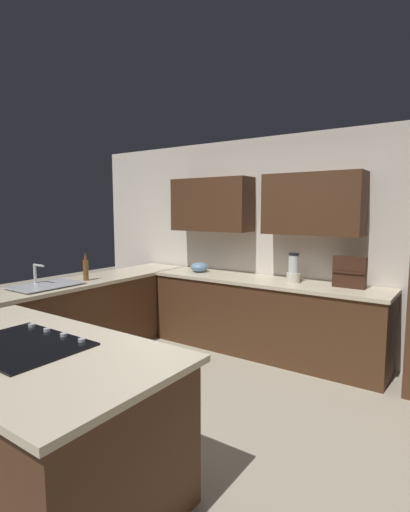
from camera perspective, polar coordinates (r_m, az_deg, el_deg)
ground_plane at (r=3.50m, az=-3.64°, el=-22.59°), size 14.00×14.00×0.00m
wall_back at (r=4.86m, az=10.75°, el=3.15°), size 6.00×0.44×2.60m
lower_cabinets_back at (r=4.75m, az=8.49°, el=-9.01°), size 2.80×0.60×0.86m
countertop_back at (r=4.64m, az=8.59°, el=-3.66°), size 2.84×0.64×0.04m
lower_cabinets_side at (r=4.91m, az=-16.60°, el=-8.68°), size 0.60×2.90×0.86m
countertop_side at (r=4.82m, az=-16.78°, el=-3.51°), size 0.64×2.94×0.04m
island_base at (r=2.84m, az=-24.70°, el=-20.84°), size 1.96×0.98×0.86m
island_top at (r=2.67m, az=-25.19°, el=-12.21°), size 2.04×1.06×0.04m
sink_unit at (r=4.51m, az=-22.25°, el=-3.93°), size 0.46×0.70×0.23m
cooktop at (r=2.66m, az=-25.11°, el=-11.63°), size 0.76×0.56×0.03m
blender at (r=4.50m, az=12.78°, el=-1.98°), size 0.15×0.15×0.33m
mixing_bowl at (r=5.13m, az=-0.81°, el=-1.63°), size 0.23×0.23×0.13m
spice_rack at (r=4.36m, az=20.38°, el=-2.22°), size 0.33×0.11×0.33m
dish_soap_bottle at (r=4.72m, az=-17.04°, el=-1.87°), size 0.06×0.06×0.32m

